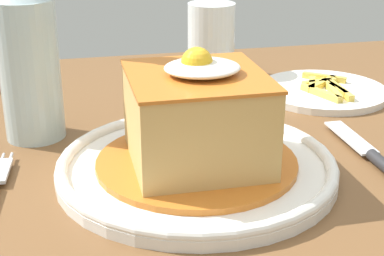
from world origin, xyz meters
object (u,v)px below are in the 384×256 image
Objects in this scene: side_plate_fries at (323,91)px; main_plate at (197,166)px; knife at (378,160)px; beer_bottle_clear at (27,48)px; drinking_glass at (211,45)px.

main_plate is at bearing -138.36° from side_plate_fries.
knife is at bearing -100.26° from side_plate_fries.
knife is 0.62× the size of beer_bottle_clear.
beer_bottle_clear is 1.56× the size of side_plate_fries.
drinking_glass reaches higher than knife.
main_plate is 0.29m from side_plate_fries.
side_plate_fries reaches higher than knife.
main_plate is 1.61× the size of knife.
main_plate is at bearing 173.41° from knife.
beer_bottle_clear is (-0.15, 0.13, 0.09)m from main_plate.
beer_bottle_clear is at bearing 139.27° from main_plate.
side_plate_fries is (0.12, -0.12, -0.04)m from drinking_glass.
side_plate_fries is at bearing 41.64° from main_plate.
knife is (0.18, -0.02, -0.00)m from main_plate.
main_plate is 1.00× the size of beer_bottle_clear.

